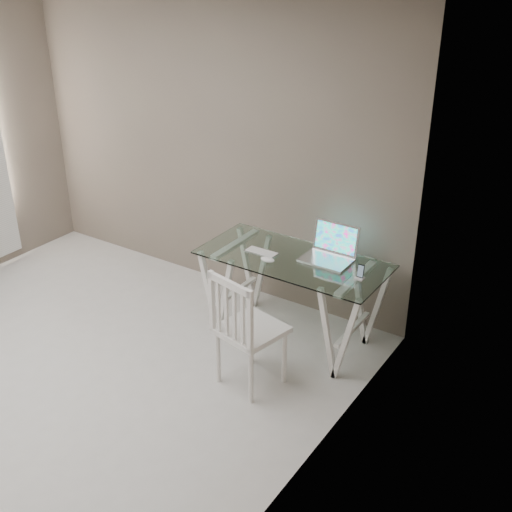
{
  "coord_description": "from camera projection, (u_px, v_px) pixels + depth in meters",
  "views": [
    {
      "loc": [
        3.44,
        -2.21,
        3.0
      ],
      "look_at": [
        1.05,
        1.42,
        0.85
      ],
      "focal_mm": 45.0,
      "sensor_mm": 36.0,
      "label": 1
    }
  ],
  "objects": [
    {
      "name": "desk",
      "position": [
        292.0,
        298.0,
        5.21
      ],
      "size": [
        1.5,
        0.7,
        0.75
      ],
      "color": "silver",
      "rests_on": "ground"
    },
    {
      "name": "chair",
      "position": [
        243.0,
        327.0,
        4.58
      ],
      "size": [
        0.51,
        0.51,
        0.94
      ],
      "rotation": [
        0.0,
        0.0,
        -0.2
      ],
      "color": "white",
      "rests_on": "ground"
    },
    {
      "name": "laptop",
      "position": [
        330.0,
        251.0,
        5.03
      ],
      "size": [
        0.38,
        0.32,
        0.27
      ],
      "color": "silver",
      "rests_on": "desk"
    },
    {
      "name": "keyboard",
      "position": [
        261.0,
        252.0,
        5.14
      ],
      "size": [
        0.27,
        0.12,
        0.01
      ],
      "primitive_type": "cube",
      "color": "silver",
      "rests_on": "desk"
    },
    {
      "name": "mouse",
      "position": [
        268.0,
        260.0,
        4.99
      ],
      "size": [
        0.12,
        0.07,
        0.04
      ],
      "primitive_type": "ellipsoid",
      "color": "white",
      "rests_on": "desk"
    },
    {
      "name": "phone_dock",
      "position": [
        360.0,
        275.0,
        4.73
      ],
      "size": [
        0.06,
        0.06,
        0.11
      ],
      "color": "white",
      "rests_on": "desk"
    }
  ]
}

